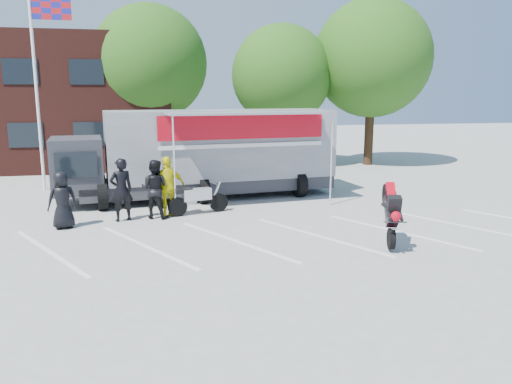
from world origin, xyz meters
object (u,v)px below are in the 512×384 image
object	(u,v)px
tree_left	(150,63)
spectator_leather_b	(121,190)
transporter_truck	(210,197)
stunt_bike_rider	(386,244)
parked_motorcycle	(199,214)
spectator_leather_a	(62,200)
spectator_leather_c	(155,189)
flagpole	(41,66)
spectator_hivis	(168,187)
tree_mid	(282,75)
tree_right	(372,58)

from	to	relation	value
tree_left	spectator_leather_b	xyz separation A→B (m)	(-0.95, -12.08, -4.57)
transporter_truck	stunt_bike_rider	xyz separation A→B (m)	(3.94, -7.16, 0.00)
parked_motorcycle	spectator_leather_a	xyz separation A→B (m)	(-4.11, -1.02, 0.86)
spectator_leather_c	spectator_leather_b	bearing A→B (deg)	31.82
parked_motorcycle	spectator_leather_b	size ratio (longest dim) A/B	1.07
tree_left	flagpole	bearing A→B (deg)	-125.28
spectator_leather_b	spectator_hivis	size ratio (longest dim) A/B	1.01
spectator_leather_c	flagpole	bearing A→B (deg)	-31.09
flagpole	parked_motorcycle	bearing A→B (deg)	-44.55
stunt_bike_rider	tree_left	bearing A→B (deg)	126.09
parked_motorcycle	spectator_leather_b	world-z (taller)	spectator_leather_b
tree_mid	spectator_leather_c	world-z (taller)	tree_mid
tree_right	parked_motorcycle	bearing A→B (deg)	-136.04
spectator_leather_a	tree_left	bearing A→B (deg)	-123.30
tree_right	tree_left	bearing A→B (deg)	172.87
tree_mid	parked_motorcycle	xyz separation A→B (m)	(-5.51, -10.64, -4.94)
transporter_truck	stunt_bike_rider	bearing A→B (deg)	-68.25
flagpole	transporter_truck	distance (m)	8.67
tree_mid	spectator_leather_c	distance (m)	13.53
flagpole	transporter_truck	bearing A→B (deg)	-24.54
tree_mid	spectator_leather_b	distance (m)	14.20
spectator_leather_a	spectator_hivis	xyz separation A→B (m)	(3.13, 0.87, 0.13)
flagpole	spectator_leather_c	xyz separation A→B (m)	(4.32, -5.92, -4.10)
tree_mid	stunt_bike_rider	xyz separation A→B (m)	(-0.89, -15.08, -4.94)
tree_mid	spectator_leather_a	xyz separation A→B (m)	(-9.62, -11.66, -4.08)
spectator_hivis	parked_motorcycle	bearing A→B (deg)	165.07
transporter_truck	spectator_leather_c	world-z (taller)	spectator_leather_c
flagpole	stunt_bike_rider	world-z (taller)	flagpole
tree_mid	tree_left	bearing A→B (deg)	171.87
tree_mid	stunt_bike_rider	size ratio (longest dim) A/B	4.21
transporter_truck	spectator_leather_b	xyz separation A→B (m)	(-3.11, -3.15, 1.00)
tree_right	stunt_bike_rider	bearing A→B (deg)	-112.01
tree_left	spectator_hivis	world-z (taller)	tree_left
parked_motorcycle	stunt_bike_rider	bearing A→B (deg)	-150.73
transporter_truck	spectator_leather_a	distance (m)	6.13
parked_motorcycle	spectator_leather_a	size ratio (longest dim) A/B	1.25
spectator_leather_a	spectator_hivis	bearing A→B (deg)	173.99
spectator_leather_c	stunt_bike_rider	bearing A→B (deg)	168.16
flagpole	spectator_hivis	size ratio (longest dim) A/B	4.04
tree_right	spectator_leather_a	xyz separation A→B (m)	(-14.62, -11.16, -5.02)
flagpole	tree_right	bearing A→B (deg)	15.48
tree_left	spectator_leather_a	world-z (taller)	tree_left
transporter_truck	spectator_leather_b	bearing A→B (deg)	-141.73
spectator_leather_b	spectator_hivis	world-z (taller)	spectator_leather_b
transporter_truck	parked_motorcycle	distance (m)	2.80
flagpole	tree_left	world-z (taller)	tree_left
parked_motorcycle	spectator_hivis	bearing A→B (deg)	81.84
transporter_truck	spectator_leather_c	size ratio (longest dim) A/B	5.54
spectator_leather_c	tree_mid	bearing A→B (deg)	-99.61
tree_right	parked_motorcycle	world-z (taller)	tree_right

